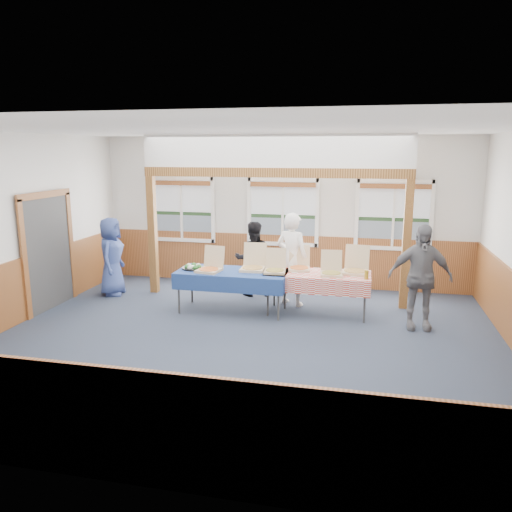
{
  "coord_description": "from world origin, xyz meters",
  "views": [
    {
      "loc": [
        1.76,
        -7.07,
        2.91
      ],
      "look_at": [
        -0.04,
        1.0,
        1.15
      ],
      "focal_mm": 35.0,
      "sensor_mm": 36.0,
      "label": 1
    }
  ],
  "objects_px": {
    "table_left": "(232,274)",
    "woman_black": "(253,259)",
    "woman_white": "(292,259)",
    "person_grey": "(420,277)",
    "table_right": "(317,276)",
    "man_blue": "(111,256)"
  },
  "relations": [
    {
      "from": "table_right",
      "to": "person_grey",
      "type": "relative_size",
      "value": 1.1
    },
    {
      "from": "table_right",
      "to": "woman_black",
      "type": "height_order",
      "value": "woman_black"
    },
    {
      "from": "table_right",
      "to": "woman_black",
      "type": "relative_size",
      "value": 1.28
    },
    {
      "from": "table_right",
      "to": "man_blue",
      "type": "bearing_deg",
      "value": 169.92
    },
    {
      "from": "man_blue",
      "to": "person_grey",
      "type": "height_order",
      "value": "person_grey"
    },
    {
      "from": "woman_white",
      "to": "person_grey",
      "type": "distance_m",
      "value": 2.39
    },
    {
      "from": "table_right",
      "to": "table_left",
      "type": "bearing_deg",
      "value": -178.69
    },
    {
      "from": "table_left",
      "to": "woman_black",
      "type": "height_order",
      "value": "woman_black"
    },
    {
      "from": "table_left",
      "to": "woman_black",
      "type": "bearing_deg",
      "value": 78.61
    },
    {
      "from": "table_left",
      "to": "man_blue",
      "type": "bearing_deg",
      "value": 163.95
    },
    {
      "from": "woman_white",
      "to": "man_blue",
      "type": "height_order",
      "value": "woman_white"
    },
    {
      "from": "man_blue",
      "to": "table_right",
      "type": "bearing_deg",
      "value": -103.83
    },
    {
      "from": "man_blue",
      "to": "person_grey",
      "type": "relative_size",
      "value": 0.91
    },
    {
      "from": "woman_black",
      "to": "person_grey",
      "type": "bearing_deg",
      "value": 137.63
    },
    {
      "from": "woman_white",
      "to": "man_blue",
      "type": "relative_size",
      "value": 1.12
    },
    {
      "from": "table_right",
      "to": "man_blue",
      "type": "relative_size",
      "value": 1.22
    },
    {
      "from": "table_left",
      "to": "table_right",
      "type": "height_order",
      "value": "same"
    },
    {
      "from": "woman_white",
      "to": "woman_black",
      "type": "distance_m",
      "value": 1.0
    },
    {
      "from": "woman_black",
      "to": "man_blue",
      "type": "xyz_separation_m",
      "value": [
        -2.81,
        -0.59,
        0.04
      ]
    },
    {
      "from": "table_left",
      "to": "person_grey",
      "type": "height_order",
      "value": "person_grey"
    },
    {
      "from": "woman_white",
      "to": "table_right",
      "type": "bearing_deg",
      "value": 160.18
    },
    {
      "from": "man_blue",
      "to": "person_grey",
      "type": "xyz_separation_m",
      "value": [
        5.91,
        -0.72,
        0.08
      ]
    }
  ]
}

